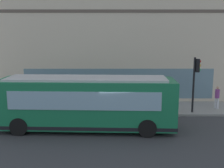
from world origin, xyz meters
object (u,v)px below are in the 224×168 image
fire_hydrant (145,105)px  pedestrian_walking_along_curb (217,96)px  city_bus_nearside (87,103)px  traffic_light_near_corner (196,74)px  pedestrian_near_hydrant (115,93)px

fire_hydrant → pedestrian_walking_along_curb: 5.31m
city_bus_nearside → traffic_light_near_corner: (2.98, -7.18, 1.25)m
pedestrian_walking_along_curb → city_bus_nearside: bearing=113.2°
city_bus_nearside → fire_hydrant: city_bus_nearside is taller
pedestrian_walking_along_curb → pedestrian_near_hydrant: bearing=83.8°
pedestrian_near_hydrant → city_bus_nearside: bearing=160.3°
fire_hydrant → traffic_light_near_corner: bearing=-97.7°
traffic_light_near_corner → pedestrian_near_hydrant: size_ratio=2.24×
city_bus_nearside → fire_hydrant: size_ratio=13.71×
traffic_light_near_corner → fire_hydrant: bearing=82.3°
city_bus_nearside → pedestrian_walking_along_curb: bearing=-66.8°
fire_hydrant → pedestrian_near_hydrant: 2.56m
traffic_light_near_corner → pedestrian_near_hydrant: bearing=72.5°
city_bus_nearside → pedestrian_walking_along_curb: 9.90m
pedestrian_near_hydrant → fire_hydrant: bearing=-120.7°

